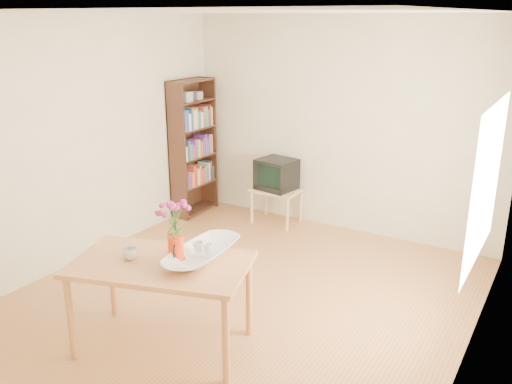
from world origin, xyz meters
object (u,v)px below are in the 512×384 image
Objects in this scene: table at (161,272)px; bowl at (201,228)px; mug at (131,254)px; television at (277,174)px; pitcher at (176,249)px.

table is 2.88× the size of bowl.
table is 12.80× the size of mug.
mug is at bearing -74.66° from television.
bowl is at bearing 10.67° from pitcher.
bowl is (0.47, 0.31, 0.20)m from mug.
bowl is at bearing -64.36° from television.
bowl is (0.15, 0.14, 0.15)m from pitcher.
pitcher is at bearing -67.94° from television.
television is at bearing 71.13° from pitcher.
mug is at bearing -179.27° from table.
television is at bearing 106.77° from bowl.
bowl is at bearing 27.49° from table.
bowl is at bearing 178.74° from mug.
bowl reaches higher than television.
pitcher is 1.79× the size of mug.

